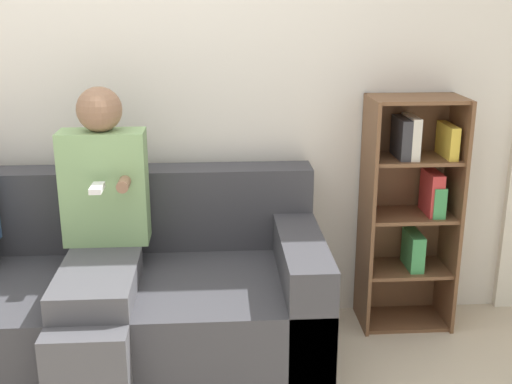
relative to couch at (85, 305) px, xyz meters
The scene contains 4 objects.
back_wall 1.10m from the couch, 72.69° to the left, with size 10.00×0.06×2.55m.
couch is the anchor object (origin of this frame).
adult_seated 0.38m from the couch, 46.51° to the right, with size 0.38×0.82×1.27m.
bookshelf 1.65m from the couch, 11.58° to the left, with size 0.45×0.30×1.18m.
Camera 1 is at (0.46, -2.13, 1.65)m, focal length 45.00 mm.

